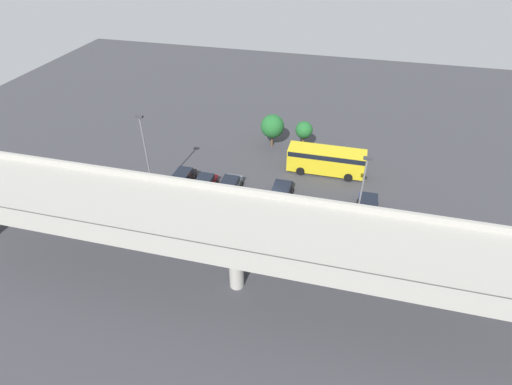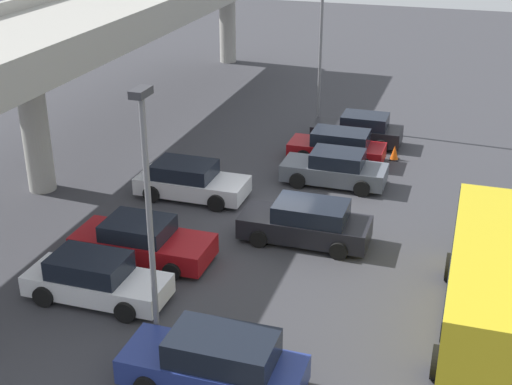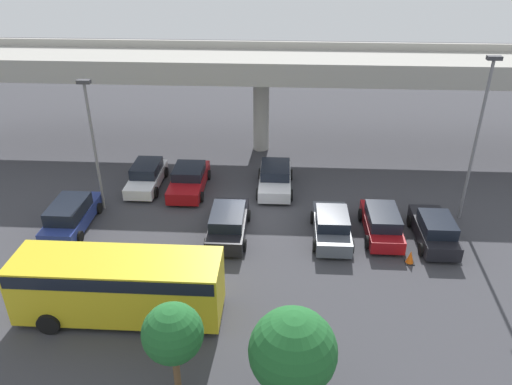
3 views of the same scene
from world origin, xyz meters
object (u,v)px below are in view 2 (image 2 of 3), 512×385
(parked_car_1, at_px, (95,279))
(traffic_cone, at_px, (394,153))
(shuttle_bus, at_px, (493,281))
(parked_car_0, at_px, (216,363))
(parked_car_7, at_px, (359,130))
(lamp_post_mid_lot, at_px, (321,27))
(parked_car_4, at_px, (190,181))
(parked_car_5, at_px, (335,169))
(lamp_post_near_aisle, at_px, (149,206))
(parked_car_2, at_px, (142,241))
(parked_car_6, at_px, (338,147))
(parked_car_3, at_px, (306,223))

(parked_car_1, bearing_deg, traffic_cone, 63.59)
(shuttle_bus, bearing_deg, parked_car_0, -54.52)
(parked_car_0, height_order, parked_car_7, parked_car_0)
(parked_car_7, distance_m, lamp_post_mid_lot, 5.62)
(parked_car_4, xyz_separation_m, parked_car_7, (8.38, -5.53, 0.00))
(parked_car_0, height_order, parked_car_5, parked_car_0)
(parked_car_1, distance_m, lamp_post_mid_lot, 19.38)
(shuttle_bus, bearing_deg, parked_car_1, -80.72)
(lamp_post_mid_lot, bearing_deg, traffic_cone, -129.34)
(parked_car_0, relative_size, lamp_post_near_aisle, 0.63)
(parked_car_2, relative_size, parked_car_6, 1.10)
(lamp_post_near_aisle, xyz_separation_m, traffic_cone, (16.71, -4.42, -4.17))
(parked_car_3, bearing_deg, shuttle_bus, 149.25)
(lamp_post_mid_lot, bearing_deg, parked_car_6, -156.72)
(parked_car_6, height_order, traffic_cone, parked_car_6)
(parked_car_5, relative_size, parked_car_6, 1.01)
(shuttle_bus, bearing_deg, parked_car_2, -94.04)
(parked_car_0, bearing_deg, parked_car_5, -90.78)
(parked_car_5, height_order, parked_car_6, parked_car_5)
(parked_car_3, bearing_deg, parked_car_2, 30.43)
(parked_car_2, distance_m, parked_car_5, 9.84)
(parked_car_2, bearing_deg, lamp_post_near_aisle, -59.57)
(parked_car_5, bearing_deg, shuttle_bus, 125.07)
(parked_car_2, xyz_separation_m, parked_car_5, (8.46, -5.02, 0.03))
(parked_car_0, xyz_separation_m, lamp_post_mid_lot, (21.47, 2.27, 4.48))
(parked_car_3, relative_size, parked_car_7, 1.07)
(parked_car_2, distance_m, parked_car_7, 14.66)
(parked_car_4, distance_m, lamp_post_near_aisle, 11.06)
(parked_car_4, bearing_deg, lamp_post_near_aisle, -72.68)
(lamp_post_mid_lot, distance_m, traffic_cone, 7.67)
(parked_car_1, distance_m, shuttle_bus, 12.02)
(parked_car_2, height_order, shuttle_bus, shuttle_bus)
(parked_car_3, relative_size, shuttle_bus, 0.55)
(parked_car_5, relative_size, traffic_cone, 6.36)
(parked_car_4, relative_size, parked_car_6, 1.03)
(parked_car_5, height_order, shuttle_bus, shuttle_bus)
(parked_car_2, bearing_deg, parked_car_6, 67.55)
(parked_car_3, xyz_separation_m, parked_car_6, (8.13, 0.52, -0.02))
(parked_car_4, distance_m, parked_car_7, 10.04)
(parked_car_6, bearing_deg, parked_car_7, -101.15)
(parked_car_4, distance_m, parked_car_6, 7.64)
(parked_car_3, distance_m, shuttle_bus, 7.53)
(parked_car_4, height_order, parked_car_6, parked_car_6)
(parked_car_6, relative_size, parked_car_7, 1.01)
(parked_car_0, bearing_deg, parked_car_2, -49.17)
(parked_car_0, bearing_deg, parked_car_7, -90.84)
(parked_car_3, xyz_separation_m, traffic_cone, (9.14, -1.99, -0.42))
(parked_car_6, relative_size, shuttle_bus, 0.52)
(lamp_post_near_aisle, height_order, lamp_post_mid_lot, lamp_post_mid_lot)
(parked_car_0, distance_m, lamp_post_near_aisle, 4.42)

